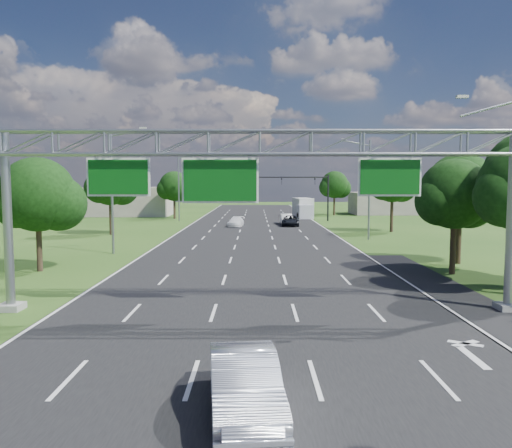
{
  "coord_description": "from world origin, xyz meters",
  "views": [
    {
      "loc": [
        0.06,
        -10.15,
        5.74
      ],
      "look_at": [
        0.08,
        14.27,
        3.73
      ],
      "focal_mm": 35.0,
      "sensor_mm": 36.0,
      "label": 1
    }
  ],
  "objects_px": {
    "sign_gantry": "(262,157)",
    "box_truck": "(303,208)",
    "silver_sedan": "(244,384)",
    "traffic_signal": "(305,187)"
  },
  "relations": [
    {
      "from": "traffic_signal",
      "to": "box_truck",
      "type": "xyz_separation_m",
      "value": [
        0.52,
        7.73,
        -3.63
      ]
    },
    {
      "from": "traffic_signal",
      "to": "silver_sedan",
      "type": "bearing_deg",
      "value": -96.94
    },
    {
      "from": "sign_gantry",
      "to": "box_truck",
      "type": "bearing_deg",
      "value": 82.8
    },
    {
      "from": "sign_gantry",
      "to": "box_truck",
      "type": "xyz_separation_m",
      "value": [
        7.67,
        60.74,
        -5.35
      ]
    },
    {
      "from": "sign_gantry",
      "to": "box_truck",
      "type": "height_order",
      "value": "sign_gantry"
    },
    {
      "from": "sign_gantry",
      "to": "silver_sedan",
      "type": "relative_size",
      "value": 4.95
    },
    {
      "from": "traffic_signal",
      "to": "box_truck",
      "type": "height_order",
      "value": "traffic_signal"
    },
    {
      "from": "sign_gantry",
      "to": "box_truck",
      "type": "relative_size",
      "value": 2.7
    },
    {
      "from": "sign_gantry",
      "to": "traffic_signal",
      "type": "relative_size",
      "value": 1.92
    },
    {
      "from": "silver_sedan",
      "to": "box_truck",
      "type": "xyz_separation_m",
      "value": [
        8.21,
        70.96,
        0.76
      ]
    }
  ]
}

